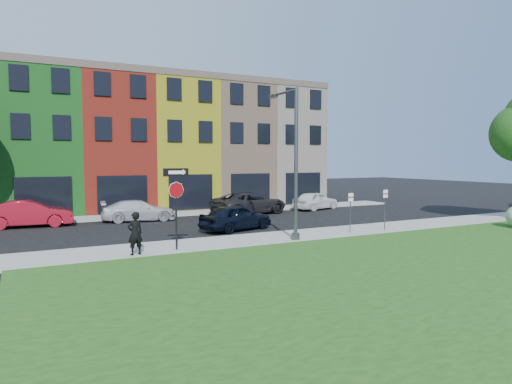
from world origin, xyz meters
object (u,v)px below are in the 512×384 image
man (135,233)px  stop_sign (176,192)px  sedan_near (236,217)px  street_lamp (293,164)px

man → stop_sign: bearing=176.5°
sedan_near → street_lamp: size_ratio=0.65×
man → sedan_near: 7.98m
sedan_near → man: bearing=108.0°
stop_sign → sedan_near: stop_sign is taller
stop_sign → street_lamp: bearing=12.3°
man → street_lamp: size_ratio=0.24×
stop_sign → sedan_near: (4.75, 4.26, -1.81)m
street_lamp → sedan_near: bearing=101.7°
man → sedan_near: (6.55, 4.55, -0.25)m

